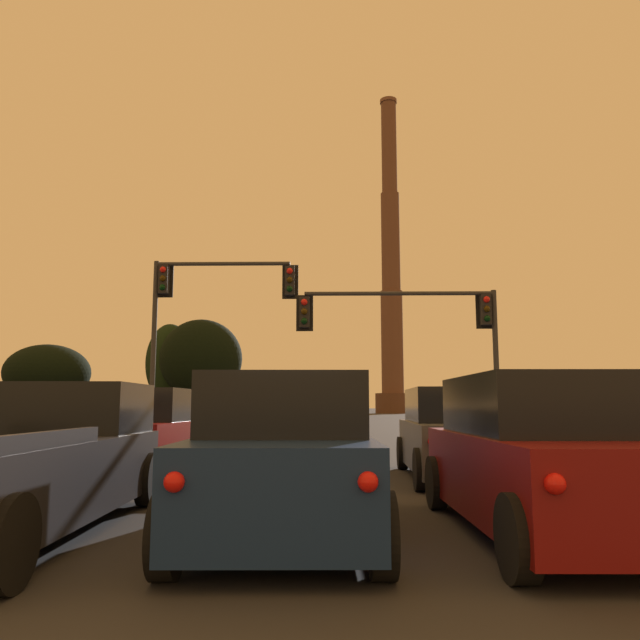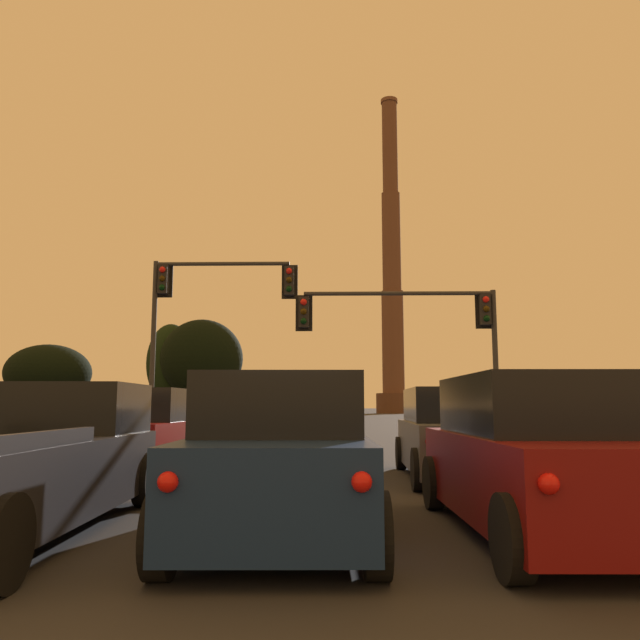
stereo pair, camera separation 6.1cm
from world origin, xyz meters
TOP-DOWN VIEW (x-y plane):
  - pickup_truck_left_lane_second at (-3.11, 7.97)m, footprint 2.36×5.57m
  - suv_left_lane_front at (-3.41, 14.10)m, footprint 2.30×4.98m
  - suv_right_lane_front at (3.15, 13.50)m, footprint 2.23×4.95m
  - sedan_center_lane_front at (-0.04, 14.29)m, footprint 2.14×4.76m
  - suv_right_lane_second at (3.08, 7.82)m, footprint 2.16×4.93m
  - suv_center_lane_second at (0.04, 7.88)m, footprint 2.21×4.94m
  - traffic_light_overhead_right at (3.74, 21.20)m, footprint 6.91×0.50m
  - traffic_light_overhead_left at (-4.08, 22.18)m, footprint 5.32×0.50m
  - smokestack at (12.02, 117.11)m, footprint 6.57×6.57m
  - treeline_left_mid at (-24.65, 96.80)m, footprint 7.31×6.58m
  - treeline_far_right at (-43.54, 96.31)m, footprint 13.10×11.79m
  - treeline_center_right at (-19.31, 94.87)m, footprint 12.50×11.25m
  - treeline_right_mid at (-20.31, 98.44)m, footprint 10.16×9.14m

SIDE VIEW (x-z plane):
  - sedan_center_lane_front at x=-0.04m, z-range -0.05..1.38m
  - pickup_truck_left_lane_second at x=-3.11m, z-range -0.11..1.71m
  - suv_left_lane_front at x=-3.41m, z-range -0.03..1.83m
  - suv_right_lane_front at x=3.15m, z-range -0.03..1.83m
  - suv_right_lane_second at x=3.08m, z-range -0.03..1.83m
  - suv_center_lane_second at x=0.04m, z-range -0.03..1.83m
  - traffic_light_overhead_right at x=3.74m, z-range 1.48..6.85m
  - traffic_light_overhead_left at x=-4.08m, z-range 1.74..8.40m
  - treeline_far_right at x=-43.54m, z-range 1.01..11.90m
  - treeline_right_mid at x=-20.31m, z-range 0.40..14.12m
  - treeline_left_mid at x=-24.65m, z-range 0.97..15.10m
  - treeline_center_right at x=-19.31m, z-range 1.20..15.75m
  - smokestack at x=12.02m, z-range -6.71..54.88m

